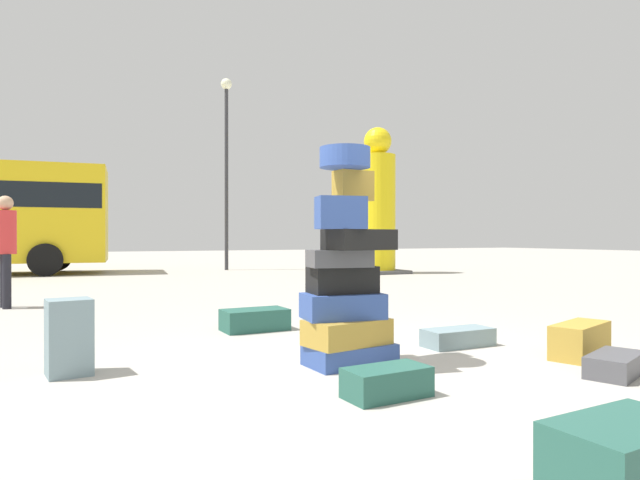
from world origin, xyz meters
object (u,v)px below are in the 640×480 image
(person_bearded_onlooker, at_px, (5,241))
(suitcase_slate_right_side, at_px, (69,337))
(suitcase_tower, at_px, (346,280))
(suitcase_teal_foreground_far, at_px, (255,320))
(suitcase_charcoal_behind_tower, at_px, (615,365))
(suitcase_teal_upright_blue, at_px, (627,460))
(suitcase_tan_foreground_near, at_px, (580,340))
(yellow_dummy_statue, at_px, (378,208))
(lamp_post, at_px, (226,145))
(suitcase_teal_white_trunk, at_px, (387,382))
(suitcase_slate_left_side, at_px, (458,337))

(person_bearded_onlooker, bearing_deg, suitcase_slate_right_side, -3.61)
(suitcase_tower, xyz_separation_m, suitcase_teal_foreground_far, (-0.16, 1.93, -0.58))
(suitcase_charcoal_behind_tower, bearing_deg, suitcase_teal_upright_blue, -164.43)
(suitcase_tan_foreground_near, distance_m, yellow_dummy_statue, 11.45)
(suitcase_slate_right_side, height_order, suitcase_teal_upright_blue, suitcase_slate_right_side)
(suitcase_charcoal_behind_tower, height_order, lamp_post, lamp_post)
(suitcase_teal_white_trunk, height_order, suitcase_tan_foreground_near, suitcase_tan_foreground_near)
(suitcase_tower, relative_size, suitcase_charcoal_behind_tower, 2.98)
(suitcase_teal_foreground_far, relative_size, person_bearded_onlooker, 0.43)
(suitcase_tower, distance_m, suitcase_teal_upright_blue, 2.58)
(suitcase_tan_foreground_near, distance_m, suitcase_slate_left_side, 1.08)
(suitcase_tan_foreground_near, bearing_deg, suitcase_teal_white_trunk, 168.05)
(suitcase_tan_foreground_near, relative_size, suitcase_slate_left_side, 1.03)
(suitcase_tower, xyz_separation_m, suitcase_teal_upright_blue, (-0.05, -2.52, -0.55))
(suitcase_slate_right_side, bearing_deg, yellow_dummy_statue, 39.43)
(suitcase_slate_left_side, height_order, suitcase_charcoal_behind_tower, suitcase_slate_left_side)
(suitcase_teal_foreground_far, distance_m, suitcase_tan_foreground_near, 3.35)
(suitcase_slate_left_side, height_order, person_bearded_onlooker, person_bearded_onlooker)
(suitcase_tower, bearing_deg, yellow_dummy_statue, 57.56)
(suitcase_teal_foreground_far, relative_size, suitcase_slate_left_side, 1.04)
(suitcase_teal_upright_blue, bearing_deg, suitcase_charcoal_behind_tower, 33.14)
(suitcase_teal_upright_blue, bearing_deg, suitcase_tower, 84.65)
(suitcase_teal_upright_blue, relative_size, yellow_dummy_statue, 0.15)
(suitcase_slate_left_side, height_order, suitcase_teal_upright_blue, suitcase_teal_upright_blue)
(suitcase_teal_white_trunk, height_order, suitcase_teal_foreground_far, suitcase_teal_foreground_far)
(suitcase_tower, xyz_separation_m, suitcase_slate_right_side, (-2.09, 0.61, -0.41))
(yellow_dummy_statue, bearing_deg, suitcase_teal_upright_blue, -117.04)
(suitcase_tower, xyz_separation_m, person_bearded_onlooker, (-2.94, 5.38, 0.30))
(lamp_post, bearing_deg, suitcase_tan_foreground_near, -92.53)
(suitcase_slate_right_side, relative_size, lamp_post, 0.09)
(suitcase_slate_right_side, distance_m, yellow_dummy_statue, 12.58)
(suitcase_teal_foreground_far, xyz_separation_m, suitcase_charcoal_behind_tower, (1.88, -3.11, -0.04))
(suitcase_slate_right_side, height_order, suitcase_teal_white_trunk, suitcase_slate_right_side)
(suitcase_tower, relative_size, suitcase_teal_upright_blue, 2.79)
(yellow_dummy_statue, bearing_deg, lamp_post, 136.14)
(yellow_dummy_statue, distance_m, lamp_post, 5.48)
(suitcase_tower, bearing_deg, suitcase_tan_foreground_near, -17.05)
(person_bearded_onlooker, bearing_deg, suitcase_teal_foreground_far, 25.17)
(suitcase_teal_foreground_far, bearing_deg, suitcase_charcoal_behind_tower, -61.50)
(suitcase_slate_right_side, relative_size, suitcase_teal_white_trunk, 1.03)
(suitcase_slate_left_side, distance_m, person_bearded_onlooker, 6.76)
(suitcase_slate_right_side, bearing_deg, suitcase_tower, -24.69)
(person_bearded_onlooker, bearing_deg, suitcase_tower, 14.98)
(suitcase_slate_left_side, xyz_separation_m, person_bearded_onlooker, (-4.29, 5.15, 0.92))
(suitcase_tan_foreground_near, bearing_deg, suitcase_slate_right_side, 143.61)
(lamp_post, bearing_deg, suitcase_slate_right_side, -110.33)
(suitcase_charcoal_behind_tower, relative_size, person_bearded_onlooker, 0.36)
(suitcase_tan_foreground_near, height_order, person_bearded_onlooker, person_bearded_onlooker)
(suitcase_teal_upright_blue, height_order, yellow_dummy_statue, yellow_dummy_statue)
(suitcase_charcoal_behind_tower, distance_m, yellow_dummy_statue, 12.09)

